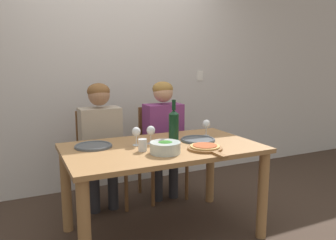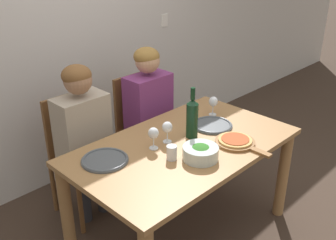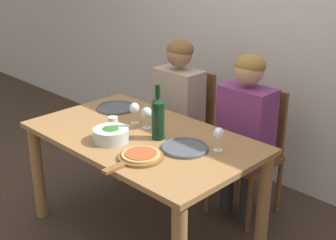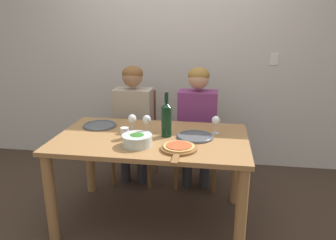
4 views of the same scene
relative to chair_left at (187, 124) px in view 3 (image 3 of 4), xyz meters
The scene contains 16 objects.
ground_plane 1.00m from the chair_left, 67.40° to the right, with size 40.00×40.00×0.00m, color #3D2D23.
back_wall 1.04m from the chair_left, 57.23° to the left, with size 10.00×0.06×2.70m.
dining_table 0.87m from the chair_left, 67.40° to the right, with size 1.54×0.90×0.76m.
chair_left is the anchor object (origin of this frame).
chair_right 0.66m from the chair_left, ahead, with size 0.42×0.42×0.95m.
person_woman 0.26m from the chair_left, 90.00° to the right, with size 0.47×0.51×1.23m.
person_man 0.70m from the chair_left, ahead, with size 0.47×0.51×1.23m.
wine_bottle 0.97m from the chair_left, 59.56° to the right, with size 0.08×0.08×0.36m.
broccoli_bowl 1.07m from the chair_left, 75.22° to the right, with size 0.23×0.23×0.09m.
dinner_plate_left 0.68m from the chair_left, 106.38° to the right, with size 0.29×0.29×0.02m.
dinner_plate_right 1.05m from the chair_left, 48.29° to the right, with size 0.29×0.29×0.02m.
pizza_on_board 1.22m from the chair_left, 60.83° to the right, with size 0.27×0.41×0.04m.
wine_glass_left 0.80m from the chair_left, 78.03° to the right, with size 0.07×0.07×0.15m.
wine_glass_right 1.11m from the chair_left, 37.23° to the right, with size 0.07×0.07×0.15m.
wine_glass_centre 0.83m from the chair_left, 68.69° to the right, with size 0.07×0.07×0.15m.
water_tumbler 0.93m from the chair_left, 81.33° to the right, with size 0.07×0.07×0.09m.
Camera 3 is at (2.09, -1.87, 1.97)m, focal length 50.00 mm.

